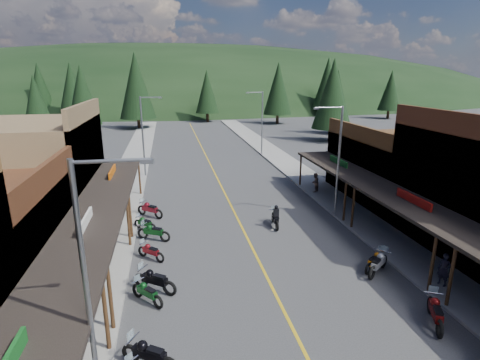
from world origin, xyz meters
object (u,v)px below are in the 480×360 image
pine_1 (72,88)px  bike_west_12 (150,209)px  bike_east_7 (378,262)px  streetlight_2 (337,157)px  pine_7 (40,87)px  bike_west_8 (155,279)px  bike_west_11 (145,223)px  streetlight_0 (91,282)px  pine_5 (328,83)px  pine_6 (390,90)px  pedestrian_east_b (315,182)px  pedestrian_east_a (444,270)px  pine_2 (136,86)px  bike_west_6 (149,353)px  streetlight_3 (261,120)px  bike_west_9 (151,251)px  pine_3 (207,91)px  pine_8 (37,105)px  rider_on_bike (275,218)px  shop_west_3 (35,172)px  bike_west_7 (147,292)px  bike_east_8 (375,260)px  bike_west_10 (153,231)px  pine_9 (337,96)px  pine_11 (333,94)px  bike_east_6 (436,311)px  pine_10 (82,95)px  pine_4 (278,88)px  streetlight_1 (144,133)px  shop_east_3 (394,168)px

pine_1 → bike_west_12: bearing=-73.4°
bike_west_12 → bike_east_7: 15.94m
streetlight_2 → pine_7: bearing=119.8°
bike_west_8 → bike_west_11: bearing=41.5°
streetlight_0 → pine_5: 88.17m
pine_6 → pedestrian_east_b: (-38.29, -50.52, -5.49)m
bike_east_7 → pedestrian_east_a: (2.36, -1.82, 0.34)m
pine_2 → bike_west_8: bearing=-85.6°
bike_west_6 → bike_east_7: (11.45, 4.49, -0.01)m
streetlight_3 → bike_west_9: size_ratio=4.21×
pine_3 → pine_8: pine_3 is taller
pine_5 → rider_on_bike: size_ratio=6.40×
streetlight_0 → streetlight_2: same height
bike_west_9 → rider_on_bike: 8.79m
shop_west_3 → bike_west_7: (7.86, -11.79, -2.94)m
bike_east_7 → bike_east_8: size_ratio=1.13×
pine_3 → bike_west_10: 60.82m
pine_7 → pine_8: size_ratio=1.25×
pine_9 → pine_5: bearing=69.7°
streetlight_3 → pine_1: (-30.95, 40.00, 2.78)m
bike_west_12 → rider_on_bike: rider_on_bike is taller
shop_west_3 → pine_2: pine_2 is taller
pine_1 → bike_west_9: (18.09, -66.28, -6.69)m
streetlight_2 → pine_6: (39.05, 56.00, 2.02)m
pine_9 → pine_11: 8.10m
pine_5 → bike_west_6: (-39.66, -76.58, -7.34)m
bike_west_12 → bike_east_8: size_ratio=1.16×
pine_8 → pine_7: bearing=105.5°
pine_7 → bike_west_8: (26.39, -75.62, -6.57)m
pine_1 → bike_west_10: size_ratio=5.70×
pine_6 → bike_east_8: size_ratio=5.59×
bike_west_10 → bike_east_8: 13.08m
pine_7 → bike_west_7: pine_7 is taller
streetlight_2 → rider_on_bike: size_ratio=3.66×
shop_west_3 → bike_east_6: bearing=-38.5°
pine_8 → pine_10: pine_10 is taller
streetlight_2 → pedestrian_east_b: 6.53m
bike_west_7 → bike_east_7: (11.71, 0.40, 0.06)m
pine_4 → bike_east_8: bearing=-101.5°
bike_west_10 → rider_on_bike: (8.08, 0.71, 0.02)m
streetlight_1 → pedestrian_east_a: streetlight_1 is taller
pine_7 → pine_10: 29.53m
streetlight_0 → pine_5: bearing=62.3°
pine_7 → bike_east_7: bearing=-63.6°
shop_west_3 → shop_east_3: bearing=0.0°
streetlight_0 → bike_west_12: streetlight_0 is taller
pine_1 → pine_5: size_ratio=0.89×
streetlight_1 → bike_east_7: bearing=-60.0°
pine_6 → rider_on_bike: bearing=-127.5°
shop_east_3 → streetlight_2: bearing=-154.1°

